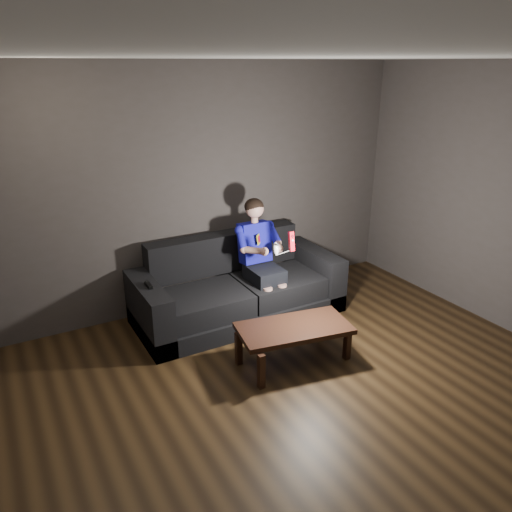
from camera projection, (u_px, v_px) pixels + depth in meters
floor at (334, 419)px, 3.99m from camera, size 5.00×5.00×0.00m
back_wall at (202, 189)px, 5.53m from camera, size 5.00×0.04×2.70m
ceiling at (360, 56)px, 3.01m from camera, size 5.00×5.00×0.02m
sofa at (237, 292)px, 5.54m from camera, size 2.26×0.98×0.87m
child at (260, 249)px, 5.43m from camera, size 0.50×0.61×1.23m
wii_remote_red at (291, 241)px, 5.01m from camera, size 0.05×0.08×0.20m
nunchuk_white at (276, 249)px, 4.95m from camera, size 0.07×0.09×0.14m
wii_remote_black at (148, 285)px, 4.88m from camera, size 0.04×0.16×0.03m
coffee_table at (294, 331)px, 4.65m from camera, size 1.12×0.69×0.38m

